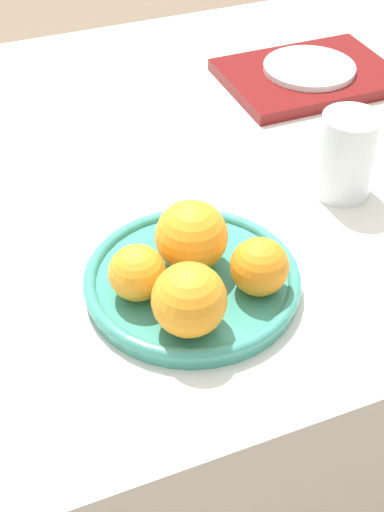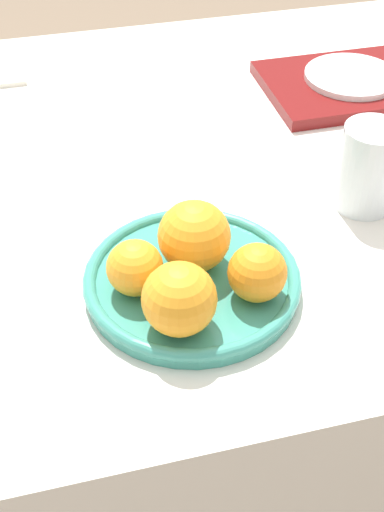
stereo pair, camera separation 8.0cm
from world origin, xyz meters
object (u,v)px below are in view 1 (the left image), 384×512
(orange_0, at_px, (191,236))
(orange_3, at_px, (189,300))
(fruit_platter, at_px, (192,280))
(orange_2, at_px, (137,273))
(side_plate, at_px, (309,68))
(water_glass, at_px, (347,155))
(serving_tray, at_px, (308,76))
(orange_1, at_px, (259,267))

(orange_0, xyz_separation_m, orange_3, (-0.04, -0.09, -0.00))
(fruit_platter, distance_m, orange_2, 0.07)
(side_plate, bearing_deg, water_glass, -110.91)
(orange_0, relative_size, serving_tray, 0.30)
(fruit_platter, distance_m, orange_3, 0.09)
(fruit_platter, height_order, orange_2, orange_2)
(orange_0, bearing_deg, side_plate, 45.91)
(fruit_platter, distance_m, side_plate, 0.55)
(fruit_platter, relative_size, orange_2, 3.94)
(fruit_platter, distance_m, serving_tray, 0.55)
(fruit_platter, relative_size, orange_3, 3.16)
(fruit_platter, relative_size, side_plate, 1.62)
(fruit_platter, bearing_deg, orange_3, -114.15)
(orange_2, height_order, water_glass, water_glass)
(orange_2, distance_m, side_plate, 0.60)
(orange_2, distance_m, water_glass, 0.34)
(orange_3, distance_m, water_glass, 0.34)
(serving_tray, relative_size, side_plate, 1.83)
(orange_0, bearing_deg, fruit_platter, -110.38)
(orange_3, xyz_separation_m, side_plate, (0.41, 0.47, -0.03))
(orange_2, bearing_deg, water_glass, 17.80)
(fruit_platter, bearing_deg, orange_1, -35.66)
(serving_tray, bearing_deg, side_plate, 0.00)
(fruit_platter, bearing_deg, water_glass, 21.42)
(side_plate, bearing_deg, orange_2, -137.53)
(orange_0, relative_size, orange_1, 1.27)
(orange_2, distance_m, serving_tray, 0.60)
(water_glass, bearing_deg, orange_2, -162.20)
(orange_0, bearing_deg, water_glass, 17.57)
(serving_tray, bearing_deg, fruit_platter, -133.09)
(fruit_platter, xyz_separation_m, side_plate, (0.37, 0.40, 0.01))
(orange_2, xyz_separation_m, serving_tray, (0.44, 0.40, -0.04))
(orange_3, relative_size, water_glass, 0.69)
(orange_0, distance_m, orange_3, 0.10)
(orange_0, relative_size, orange_3, 1.05)
(orange_2, bearing_deg, orange_1, -18.22)
(orange_3, bearing_deg, fruit_platter, 65.85)
(orange_3, relative_size, side_plate, 0.51)
(orange_0, distance_m, serving_tray, 0.53)
(orange_1, height_order, side_plate, orange_1)
(orange_2, distance_m, orange_3, 0.08)
(side_plate, bearing_deg, serving_tray, 0.00)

